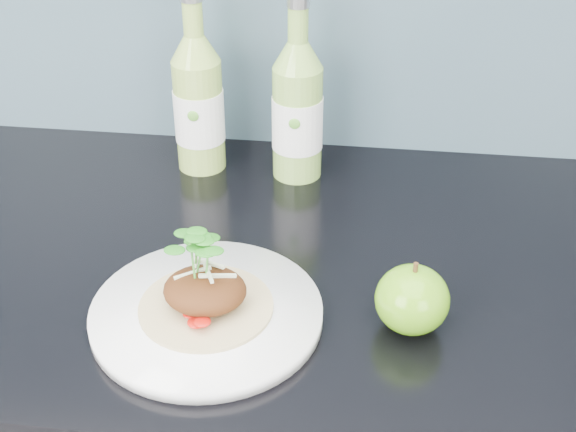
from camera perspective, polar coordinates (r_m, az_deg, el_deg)
name	(u,v)px	position (r m, az deg, el deg)	size (l,w,h in m)	color
dinner_plate	(207,314)	(0.86, -5.81, -6.93)	(0.30, 0.30, 0.02)	white
pork_taco	(205,287)	(0.84, -5.95, -5.06)	(0.14, 0.14, 0.10)	tan
green_apple	(412,299)	(0.84, 8.82, -5.89)	(0.10, 0.10, 0.08)	#44920F
cider_bottle_left	(198,103)	(1.10, -6.39, 7.96)	(0.09, 0.09, 0.25)	#92B54B
cider_bottle_right	(297,111)	(1.08, 0.67, 7.49)	(0.09, 0.09, 0.25)	#83B14A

